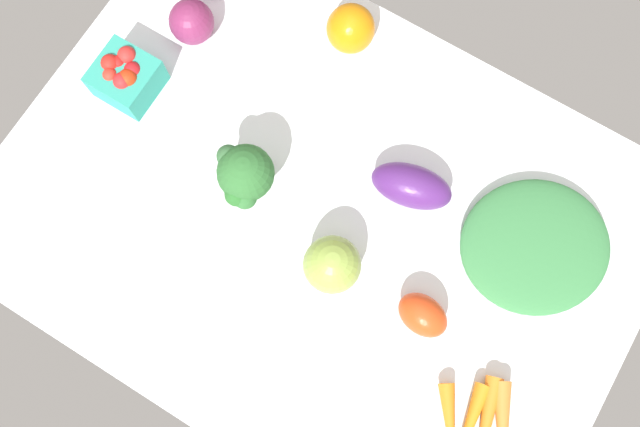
# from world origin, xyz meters

# --- Properties ---
(tablecloth) EXTENTS (1.04, 0.76, 0.02)m
(tablecloth) POSITION_xyz_m (0.00, 0.00, 0.01)
(tablecloth) COLOR white
(tablecloth) RESTS_ON ground
(berry_basket) EXTENTS (0.10, 0.10, 0.07)m
(berry_basket) POSITION_xyz_m (-0.39, 0.03, 0.06)
(berry_basket) COLOR teal
(berry_basket) RESTS_ON tablecloth
(bell_pepper_orange) EXTENTS (0.12, 0.12, 0.08)m
(bell_pepper_orange) POSITION_xyz_m (-0.12, 0.29, 0.06)
(bell_pepper_orange) COLOR orange
(bell_pepper_orange) RESTS_ON tablecloth
(eggplant) EXTENTS (0.14, 0.10, 0.07)m
(eggplant) POSITION_xyz_m (0.10, 0.11, 0.05)
(eggplant) COLOR #532572
(eggplant) RESTS_ON tablecloth
(heirloom_tomato_green) EXTENTS (0.09, 0.09, 0.09)m
(heirloom_tomato_green) POSITION_xyz_m (0.06, -0.06, 0.06)
(heirloom_tomato_green) COLOR #8DA946
(heirloom_tomato_green) RESTS_ON tablecloth
(broccoli_head) EXTENTS (0.10, 0.10, 0.12)m
(broccoli_head) POSITION_xyz_m (-0.12, -0.02, 0.09)
(broccoli_head) COLOR #A4C488
(broccoli_head) RESTS_ON tablecloth
(roma_tomato) EXTENTS (0.09, 0.07, 0.06)m
(roma_tomato) POSITION_xyz_m (0.22, -0.06, 0.05)
(roma_tomato) COLOR #E44419
(roma_tomato) RESTS_ON tablecloth
(leafy_greens_clump) EXTENTS (0.32, 0.32, 0.04)m
(leafy_greens_clump) POSITION_xyz_m (0.32, 0.13, 0.04)
(leafy_greens_clump) COLOR #3A8146
(leafy_greens_clump) RESTS_ON tablecloth
(red_onion_center) EXTENTS (0.08, 0.08, 0.08)m
(red_onion_center) POSITION_xyz_m (-0.35, 0.17, 0.06)
(red_onion_center) COLOR #7C2753
(red_onion_center) RESTS_ON tablecloth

